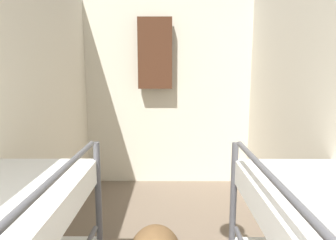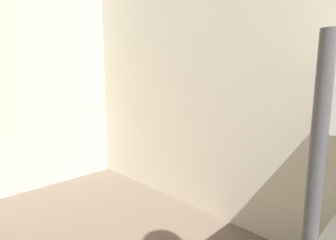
{
  "view_description": "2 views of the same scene",
  "coord_description": "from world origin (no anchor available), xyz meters",
  "views": [
    {
      "loc": [
        0.03,
        0.4,
        1.55
      ],
      "look_at": [
        0.01,
        3.07,
        1.11
      ],
      "focal_mm": 32.0,
      "sensor_mm": 36.0,
      "label": 1
    },
    {
      "loc": [
        -0.32,
        2.12,
        0.96
      ],
      "look_at": [
        0.67,
        3.11,
        0.73
      ],
      "focal_mm": 28.0,
      "sensor_mm": 36.0,
      "label": 2
    }
  ],
  "objects": []
}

